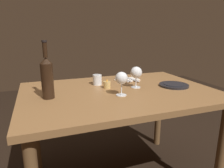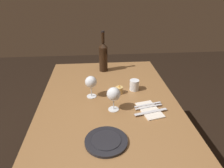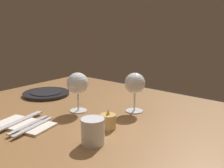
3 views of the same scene
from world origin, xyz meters
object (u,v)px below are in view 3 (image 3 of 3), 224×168
at_px(votive_candle, 108,122).
at_px(table_knife, 20,121).
at_px(wine_glass_right, 78,84).
at_px(fork_outer, 34,127).
at_px(water_tumbler, 93,133).
at_px(wine_glass_left, 135,84).
at_px(dinner_plate, 46,94).
at_px(folded_napkin, 25,125).
at_px(fork_inner, 29,125).

distance_m(votive_candle, table_knife, 0.31).
xyz_separation_m(wine_glass_right, votive_candle, (-0.20, 0.06, -0.08)).
bearing_deg(fork_outer, water_tumbler, -167.79).
relative_size(wine_glass_left, table_knife, 0.73).
relative_size(dinner_plate, fork_outer, 1.20).
height_order(dinner_plate, fork_outer, dinner_plate).
bearing_deg(folded_napkin, water_tumbler, -170.01).
bearing_deg(dinner_plate, fork_outer, 137.01).
bearing_deg(wine_glass_left, fork_outer, 67.25).
distance_m(folded_napkin, table_knife, 0.03).
bearing_deg(fork_inner, wine_glass_left, -116.10).
bearing_deg(wine_glass_right, fork_outer, 95.32).
distance_m(water_tumbler, fork_outer, 0.22).
bearing_deg(votive_candle, fork_outer, 41.94).
bearing_deg(wine_glass_left, table_knife, 57.16).
bearing_deg(folded_napkin, fork_inner, 180.00).
bearing_deg(fork_outer, table_knife, 0.00).
height_order(votive_candle, fork_outer, votive_candle).
relative_size(votive_candle, dinner_plate, 0.31).
height_order(water_tumbler, folded_napkin, water_tumbler).
bearing_deg(wine_glass_left, water_tumbler, 102.85).
bearing_deg(folded_napkin, wine_glass_right, -97.70).
relative_size(dinner_plate, table_knife, 1.02).
distance_m(fork_inner, fork_outer, 0.02).
bearing_deg(table_knife, wine_glass_right, -105.23).
bearing_deg(wine_glass_left, wine_glass_right, 38.66).
bearing_deg(fork_inner, water_tumbler, -169.01).
bearing_deg(folded_napkin, votive_candle, -144.91).
xyz_separation_m(fork_outer, table_knife, (0.08, 0.00, 0.00)).
bearing_deg(votive_candle, water_tumbler, 109.04).
distance_m(votive_candle, folded_napkin, 0.28).
bearing_deg(fork_inner, fork_outer, 180.00).
height_order(fork_inner, fork_outer, same).
height_order(wine_glass_right, fork_inner, wine_glass_right).
relative_size(wine_glass_left, water_tumbler, 1.98).
distance_m(water_tumbler, votive_candle, 0.12).
relative_size(folded_napkin, table_knife, 1.01).
bearing_deg(wine_glass_left, fork_inner, 63.90).
xyz_separation_m(votive_candle, fork_outer, (0.18, 0.16, -0.01)).
bearing_deg(dinner_plate, votive_candle, 166.00).
relative_size(water_tumbler, dinner_plate, 0.36).
distance_m(wine_glass_left, fork_inner, 0.41).
xyz_separation_m(fork_inner, fork_outer, (-0.02, 0.00, 0.00)).
xyz_separation_m(water_tumbler, folded_napkin, (0.27, 0.05, -0.03)).
relative_size(wine_glass_right, water_tumbler, 1.99).
distance_m(water_tumbler, dinner_plate, 0.57).
bearing_deg(fork_inner, wine_glass_right, -91.20).
xyz_separation_m(folded_napkin, table_knife, (0.03, 0.00, 0.01)).
bearing_deg(fork_outer, wine_glass_left, -112.75).
height_order(wine_glass_right, folded_napkin, wine_glass_right).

